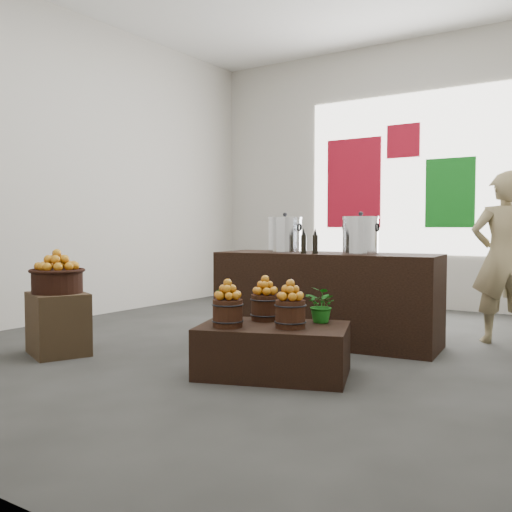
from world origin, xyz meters
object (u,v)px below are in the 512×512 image
Objects in this scene: display_table at (273,350)px; shopper at (503,258)px; crate at (58,323)px; counter at (326,298)px; stock_pot_left at (285,236)px; stock_pot_center at (361,236)px; wicker_basket at (57,282)px.

display_table is 2.84m from shopper.
counter reaches higher than crate.
stock_pot_center is at bearing 6.06° from stock_pot_left.
stock_pot_left is 2.28m from shopper.
stock_pot_center is (0.83, 0.09, 0.00)m from stock_pot_left.
stock_pot_left is 0.20× the size of shopper.
display_table is at bearing -62.83° from stock_pot_left.
wicker_basket is 1.32× the size of stock_pot_center.
display_table is (2.12, 0.48, -0.49)m from wicker_basket.
stock_pot_left is at bearing 97.18° from display_table.
wicker_basket is at bearing 0.00° from crate.
crate is at bearing 0.00° from wicker_basket.
crate is at bearing 172.68° from display_table.
wicker_basket is 1.32× the size of stock_pot_left.
shopper is at bearing 40.31° from crate.
wicker_basket is 2.23m from display_table.
stock_pot_center is at bearing -0.00° from counter.
crate is 0.40m from wicker_basket.
wicker_basket is 2.36m from stock_pot_left.
stock_pot_left is (1.42, 1.84, 0.43)m from wicker_basket.
shopper reaches higher than stock_pot_center.
shopper reaches higher than counter.
stock_pot_left is 0.84m from stock_pot_center.
stock_pot_center reaches higher than counter.
counter is (1.89, 1.89, -0.22)m from wicker_basket.
stock_pot_left reaches higher than wicker_basket.
shopper is (1.17, 0.98, -0.23)m from stock_pot_center.
shopper reaches higher than wicker_basket.
crate is 2.67m from counter.
display_table is 0.67× the size of shopper.
counter is 0.80m from stock_pot_left.
wicker_basket reaches higher than display_table.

